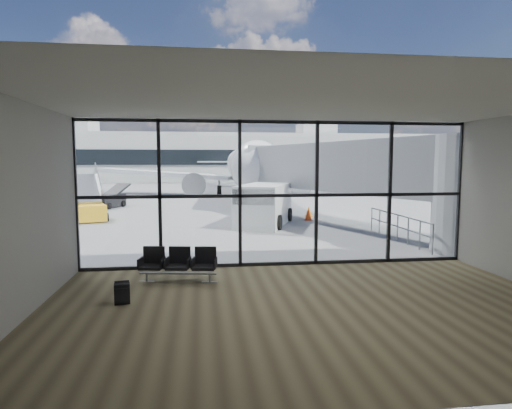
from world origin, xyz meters
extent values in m
plane|color=slate|center=(0.00, 40.00, 0.00)|extent=(220.00, 220.00, 0.00)
cube|color=brown|center=(0.00, -4.00, 0.01)|extent=(12.00, 8.00, 0.01)
cube|color=silver|center=(0.00, -4.00, 4.50)|extent=(12.00, 8.00, 0.02)
cube|color=#B9B9B4|center=(0.00, -8.00, 2.25)|extent=(12.00, 0.02, 4.50)
cube|color=#B9B9B4|center=(-6.00, -4.00, 2.25)|extent=(0.02, 8.00, 4.50)
cube|color=white|center=(0.00, 0.00, 2.25)|extent=(12.00, 0.04, 4.50)
cube|color=black|center=(0.00, 0.00, 0.06)|extent=(12.00, 0.12, 0.10)
cube|color=black|center=(0.00, 0.00, 2.20)|extent=(12.00, 0.12, 0.10)
cube|color=black|center=(0.00, 0.00, 4.44)|extent=(12.00, 0.12, 0.10)
cube|color=black|center=(-6.00, 0.00, 2.25)|extent=(0.10, 0.12, 4.50)
cube|color=black|center=(-3.60, 0.00, 2.25)|extent=(0.10, 0.12, 4.50)
cube|color=black|center=(-1.20, 0.00, 2.25)|extent=(0.10, 0.12, 4.50)
cube|color=black|center=(1.20, 0.00, 2.25)|extent=(0.10, 0.12, 4.50)
cube|color=black|center=(3.60, 0.00, 2.25)|extent=(0.10, 0.12, 4.50)
cube|color=black|center=(6.00, 0.00, 2.25)|extent=(0.10, 0.12, 4.50)
cylinder|color=#989A9D|center=(7.20, 1.00, 2.10)|extent=(2.80, 2.80, 4.20)
cube|color=#989A9D|center=(4.55, 8.00, 3.00)|extent=(7.45, 14.81, 2.40)
cube|color=#989A9D|center=(1.90, 15.00, 3.00)|extent=(2.60, 2.20, 2.60)
cylinder|color=gray|center=(1.10, 15.00, 0.90)|extent=(0.20, 0.20, 1.80)
cylinder|color=gray|center=(2.70, 15.00, 0.90)|extent=(0.20, 0.20, 1.80)
cylinder|color=black|center=(1.90, 15.00, 0.25)|extent=(1.80, 0.56, 0.56)
cylinder|color=gray|center=(5.60, 0.80, 0.55)|extent=(0.06, 0.06, 1.10)
cylinder|color=gray|center=(5.60, 1.70, 0.55)|extent=(0.06, 0.06, 1.10)
cylinder|color=gray|center=(5.60, 2.60, 0.55)|extent=(0.06, 0.06, 1.10)
cylinder|color=gray|center=(5.60, 3.50, 0.55)|extent=(0.06, 0.06, 1.10)
cylinder|color=gray|center=(5.60, 4.40, 0.55)|extent=(0.06, 0.06, 1.10)
cylinder|color=gray|center=(5.60, 5.30, 0.55)|extent=(0.06, 0.06, 1.10)
cylinder|color=gray|center=(5.60, 6.20, 0.55)|extent=(0.06, 0.06, 1.10)
cylinder|color=gray|center=(5.60, 3.50, 1.08)|extent=(0.06, 5.40, 0.06)
cylinder|color=gray|center=(5.60, 3.50, 0.60)|extent=(0.06, 5.40, 0.06)
cube|color=#B8B7B3|center=(0.00, 62.00, 4.00)|extent=(80.00, 12.00, 8.00)
cube|color=black|center=(0.00, 55.90, 4.00)|extent=(80.00, 0.20, 2.40)
cube|color=#B8B7B3|center=(-25.00, 62.00, 9.50)|extent=(10.00, 8.00, 3.00)
cube|color=#B8B7B3|center=(18.00, 62.00, 9.00)|extent=(6.00, 6.00, 2.00)
cylinder|color=#382619|center=(-39.00, 72.00, 1.53)|extent=(0.50, 0.50, 3.06)
sphere|color=black|center=(-39.00, 72.00, 5.27)|extent=(5.61, 5.61, 5.61)
cylinder|color=#382619|center=(-33.00, 72.00, 1.71)|extent=(0.50, 0.50, 3.42)
sphere|color=black|center=(-33.00, 72.00, 5.89)|extent=(6.27, 6.27, 6.27)
cylinder|color=#382619|center=(-27.00, 72.00, 1.35)|extent=(0.50, 0.50, 2.70)
sphere|color=black|center=(-27.00, 72.00, 4.65)|extent=(4.95, 4.95, 4.95)
cylinder|color=#382619|center=(-21.00, 72.00, 1.53)|extent=(0.50, 0.50, 3.06)
sphere|color=black|center=(-21.00, 72.00, 5.27)|extent=(5.61, 5.61, 5.61)
cylinder|color=#382619|center=(-15.00, 72.00, 1.71)|extent=(0.50, 0.50, 3.42)
sphere|color=black|center=(-15.00, 72.00, 5.89)|extent=(6.27, 6.27, 6.27)
cube|color=gray|center=(-3.02, -1.51, 0.24)|extent=(2.08, 0.40, 0.04)
cube|color=black|center=(-3.72, -1.40, 0.42)|extent=(0.67, 0.64, 0.08)
cube|color=black|center=(-3.68, -1.13, 0.67)|extent=(0.59, 0.16, 0.52)
cube|color=black|center=(-3.02, -1.51, 0.42)|extent=(0.67, 0.64, 0.08)
cube|color=black|center=(-2.98, -1.24, 0.67)|extent=(0.59, 0.16, 0.52)
cube|color=black|center=(-2.31, -1.62, 0.42)|extent=(0.67, 0.64, 0.08)
cube|color=black|center=(-2.27, -1.36, 0.67)|extent=(0.59, 0.16, 0.52)
cylinder|color=gray|center=(-3.86, -1.37, 0.12)|extent=(0.06, 0.06, 0.24)
cylinder|color=gray|center=(-2.17, -1.64, 0.12)|extent=(0.06, 0.06, 0.24)
cube|color=black|center=(-4.19, -3.15, 0.24)|extent=(0.38, 0.27, 0.47)
cube|color=black|center=(-4.17, -3.28, 0.24)|extent=(0.29, 0.11, 0.32)
cylinder|color=black|center=(-4.21, -3.05, 0.47)|extent=(0.33, 0.14, 0.09)
cylinder|color=white|center=(2.11, 29.69, 2.90)|extent=(5.14, 29.11, 3.57)
sphere|color=white|center=(1.32, 15.24, 2.90)|extent=(3.57, 3.57, 3.57)
cone|color=white|center=(3.03, 46.56, 3.19)|extent=(3.88, 5.98, 3.57)
cube|color=black|center=(1.35, 15.81, 3.38)|extent=(2.18, 1.27, 0.48)
cube|color=white|center=(-6.03, 31.10, 2.08)|extent=(14.69, 8.28, 1.14)
cylinder|color=black|center=(-2.96, 29.00, 1.11)|extent=(2.20, 3.39, 2.03)
cube|color=white|center=(-0.09, 46.24, 3.28)|extent=(5.58, 3.06, 0.17)
cube|color=white|center=(10.35, 30.21, 2.08)|extent=(14.84, 6.89, 1.14)
cylinder|color=black|center=(7.07, 28.46, 1.11)|extent=(2.20, 3.39, 2.03)
cube|color=white|center=(6.08, 45.91, 3.28)|extent=(5.51, 2.54, 0.17)
cube|color=#50100B|center=(3.03, 46.56, 6.37)|extent=(0.49, 3.68, 5.79)
cylinder|color=gray|center=(1.43, 17.16, 0.68)|extent=(0.19, 0.19, 1.35)
cylinder|color=black|center=(1.43, 17.16, 0.34)|extent=(0.28, 0.69, 0.68)
cylinder|color=black|center=(-0.56, 30.32, 0.43)|extent=(0.48, 0.95, 0.93)
cylinder|color=black|center=(4.83, 30.03, 0.43)|extent=(0.48, 0.95, 0.93)
cube|color=silver|center=(0.85, 8.79, 1.04)|extent=(3.66, 5.23, 2.09)
cube|color=black|center=(0.22, 7.14, 1.62)|extent=(2.30, 1.88, 0.73)
cylinder|color=black|center=(-0.68, 7.70, 0.37)|extent=(0.50, 0.78, 0.73)
cylinder|color=black|center=(1.27, 6.96, 0.37)|extent=(0.50, 0.78, 0.73)
cylinder|color=black|center=(0.43, 10.63, 0.37)|extent=(0.50, 0.78, 0.73)
cylinder|color=black|center=(2.38, 9.88, 0.37)|extent=(0.50, 0.78, 0.73)
cube|color=black|center=(-8.96, 18.38, 0.50)|extent=(2.17, 3.00, 0.91)
cube|color=black|center=(-8.57, 19.40, 1.18)|extent=(1.83, 2.50, 0.93)
cylinder|color=black|center=(-9.88, 17.77, 0.23)|extent=(0.33, 0.49, 0.45)
cylinder|color=black|center=(-8.70, 17.31, 0.23)|extent=(0.33, 0.49, 0.45)
cylinder|color=black|center=(-9.23, 19.46, 0.23)|extent=(0.33, 0.49, 0.45)
cylinder|color=black|center=(-8.04, 19.00, 0.23)|extent=(0.33, 0.49, 0.45)
cube|color=gold|center=(-8.72, 11.70, 0.49)|extent=(2.68, 3.45, 0.87)
cube|color=gray|center=(-9.02, 12.52, 1.73)|extent=(2.28, 2.83, 1.60)
cylinder|color=black|center=(-9.15, 10.38, 0.24)|extent=(0.37, 0.52, 0.48)
cylinder|color=black|center=(-7.53, 10.99, 0.24)|extent=(0.37, 0.52, 0.48)
cylinder|color=black|center=(-9.91, 12.42, 0.24)|extent=(0.37, 0.52, 0.48)
cylinder|color=black|center=(-8.28, 13.02, 0.24)|extent=(0.37, 0.52, 0.48)
cube|color=#FE410D|center=(2.51, 14.25, 0.02)|extent=(0.42, 0.42, 0.03)
cone|color=#FE410D|center=(2.51, 14.25, 0.30)|extent=(0.40, 0.40, 0.60)
cube|color=orange|center=(4.00, 11.84, 0.02)|extent=(0.42, 0.42, 0.03)
cone|color=orange|center=(4.00, 11.84, 0.30)|extent=(0.40, 0.40, 0.60)
cube|color=red|center=(3.55, 10.19, 0.02)|extent=(0.42, 0.42, 0.03)
cone|color=red|center=(3.55, 10.19, 0.30)|extent=(0.40, 0.40, 0.61)
camera|label=1|loc=(-2.37, -12.96, 3.23)|focal=30.00mm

